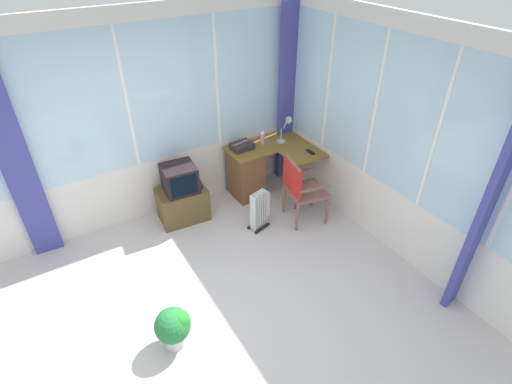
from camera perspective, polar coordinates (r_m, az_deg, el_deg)
The scene contains 15 objects.
ground at distance 4.34m, azimuth -6.07°, elevation -17.87°, with size 5.73×5.13×0.06m, color beige.
north_window_panel at distance 5.10m, azimuth -17.72°, elevation 9.18°, with size 4.73×0.07×2.70m.
east_window_panel at distance 4.67m, azimuth 20.21°, elevation 6.32°, with size 0.07×4.13×2.70m.
curtain_north_left at distance 4.96m, azimuth -31.70°, elevation 4.05°, with size 0.31×0.07×2.60m, color #414296.
curtain_corner at distance 5.89m, azimuth 4.66°, elevation 13.60°, with size 0.31×0.07×2.60m, color #414296.
curtain_east_far at distance 4.15m, azimuth 30.92°, elevation -1.38°, with size 0.31×0.07×2.60m, color #414296.
desk at distance 5.74m, azimuth -0.94°, elevation 3.13°, with size 1.16×1.00×0.75m.
desk_lamp at distance 5.69m, azimuth 4.67°, elevation 9.61°, with size 0.22×0.19×0.40m.
tv_remote at distance 5.55m, azimuth 7.94°, elevation 5.80°, with size 0.04×0.15×0.02m, color black.
spray_bottle at distance 5.69m, azimuth 0.93°, elevation 8.00°, with size 0.06×0.06×0.22m.
paper_tray at distance 5.58m, azimuth -2.03°, elevation 6.71°, with size 0.30×0.23×0.09m, color #2C2526.
wooden_armchair at distance 5.14m, azimuth 6.16°, elevation 1.14°, with size 0.58×0.57×0.93m.
tv_on_stand at distance 5.36m, azimuth -10.72°, elevation -0.56°, with size 0.67×0.49×0.83m.
space_heater at distance 5.17m, azimuth 0.61°, elevation -2.54°, with size 0.33×0.23×0.56m.
potted_plant at distance 3.98m, azimuth -11.87°, elevation -18.56°, with size 0.34×0.34×0.45m.
Camera 1 is at (-1.00, -2.47, 3.40)m, focal length 27.49 mm.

